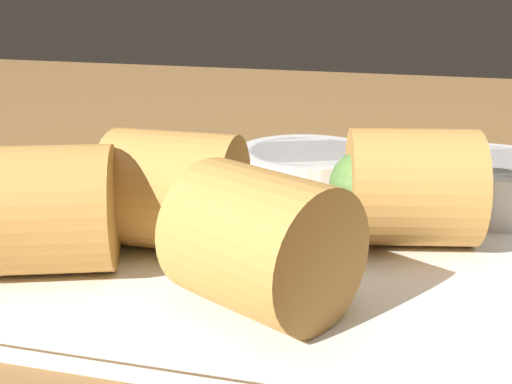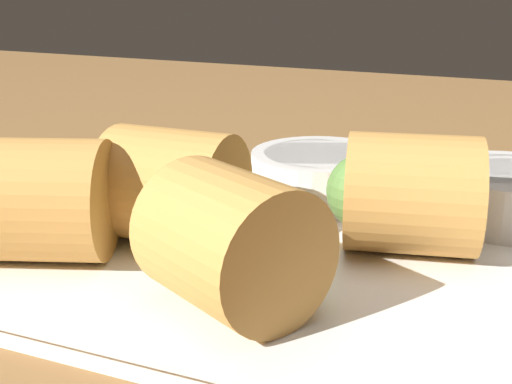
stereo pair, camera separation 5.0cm
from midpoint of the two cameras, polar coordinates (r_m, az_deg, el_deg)
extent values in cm
cube|color=olive|center=(37.62, -2.31, -7.65)|extent=(180.00, 140.00, 2.00)
cube|color=white|center=(38.01, -3.78, -4.76)|extent=(33.20, 25.05, 1.20)
cube|color=white|center=(37.72, -3.80, -3.71)|extent=(34.53, 26.05, 0.30)
cylinder|color=#D19347|center=(28.71, -4.51, -4.20)|extent=(8.37, 8.18, 5.89)
sphere|color=#6B9E47|center=(30.33, -7.44, -3.07)|extent=(3.83, 3.83, 3.83)
cylinder|color=#D19347|center=(36.01, 8.56, 0.29)|extent=(7.48, 7.14, 5.89)
sphere|color=#56843D|center=(35.84, 4.92, 0.34)|extent=(3.83, 3.83, 3.83)
cylinder|color=#D19347|center=(35.72, -10.58, 0.03)|extent=(6.40, 5.95, 5.89)
sphere|color=beige|center=(36.72, -13.82, 0.31)|extent=(3.83, 3.83, 3.83)
cylinder|color=#D19347|center=(34.61, -20.62, -1.43)|extent=(7.99, 7.72, 5.89)
cylinder|color=white|center=(43.36, 0.65, 1.45)|extent=(8.51, 8.51, 2.88)
cylinder|color=beige|center=(43.04, 0.65, 2.96)|extent=(6.98, 6.98, 0.52)
cylinder|color=white|center=(42.61, 15.10, 0.52)|extent=(8.51, 8.51, 2.88)
cylinder|color=#DBBC89|center=(42.28, 15.23, 2.04)|extent=(6.98, 6.98, 0.52)
camera|label=1|loc=(0.03, -93.88, -1.25)|focal=50.00mm
camera|label=2|loc=(0.03, 86.12, 1.25)|focal=50.00mm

